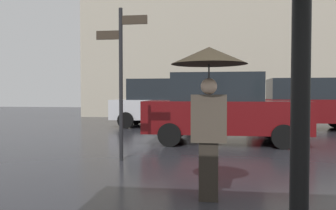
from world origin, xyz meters
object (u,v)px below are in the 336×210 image
Objects in this scene: parked_car_right at (304,104)px; street_signpost at (121,69)px; pedestrian_with_umbrella at (209,79)px; parked_car_left at (222,108)px; parked_car_distant at (161,103)px.

street_signpost is (-5.42, -6.88, 0.92)m from parked_car_right.
street_signpost is at bearing 141.20° from pedestrian_with_umbrella.
parked_car_left is at bearing 53.27° from street_signpost.
parked_car_right reaches higher than parked_car_left.
parked_car_right is 8.81m from street_signpost.
parked_car_right is (3.27, 4.01, 0.00)m from parked_car_left.
parked_car_distant is 1.31× the size of street_signpost.
street_signpost is (-1.85, 2.39, 0.33)m from pedestrian_with_umbrella.
street_signpost is at bearing 97.15° from parked_car_distant.
pedestrian_with_umbrella is 0.63× the size of street_signpost.
pedestrian_with_umbrella is at bearing -110.23° from parked_car_left.
parked_car_distant reaches higher than parked_car_left.
parked_car_right is 1.36× the size of street_signpost.
street_signpost reaches higher than parked_car_distant.
parked_car_right is 1.04× the size of parked_car_distant.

